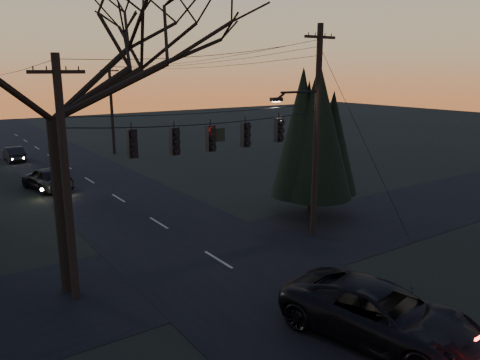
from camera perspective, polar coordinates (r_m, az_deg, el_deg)
main_road at (r=28.91m, az=-13.21°, el=-3.06°), size 8.00×120.00×0.02m
cross_road at (r=20.39m, az=-2.67°, el=-9.69°), size 60.00×7.00×0.02m
utility_pole_right at (r=23.55m, az=8.85°, el=-6.65°), size 5.00×0.30×10.00m
utility_pole_left at (r=18.27m, az=-19.32°, el=-13.36°), size 1.80×0.30×8.50m
utility_pole_far_r at (r=47.27m, az=-15.05°, el=3.11°), size 1.80×0.30×8.50m
span_signal_assembly at (r=18.84m, az=-3.47°, el=5.26°), size 11.50×0.44×1.47m
bare_tree_left at (r=17.15m, az=-22.64°, el=15.13°), size 9.42×9.42×12.60m
evergreen_right at (r=26.33m, az=8.84°, el=5.83°), size 4.23×4.23×8.06m
suv_near at (r=15.15m, az=16.71°, el=-15.37°), size 4.13×6.52×1.68m
sedan_oncoming_a at (r=34.25m, az=-22.50°, el=0.19°), size 2.83×5.03×1.61m
sedan_oncoming_b at (r=46.53m, az=-25.85°, el=2.88°), size 1.43×3.92×1.28m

